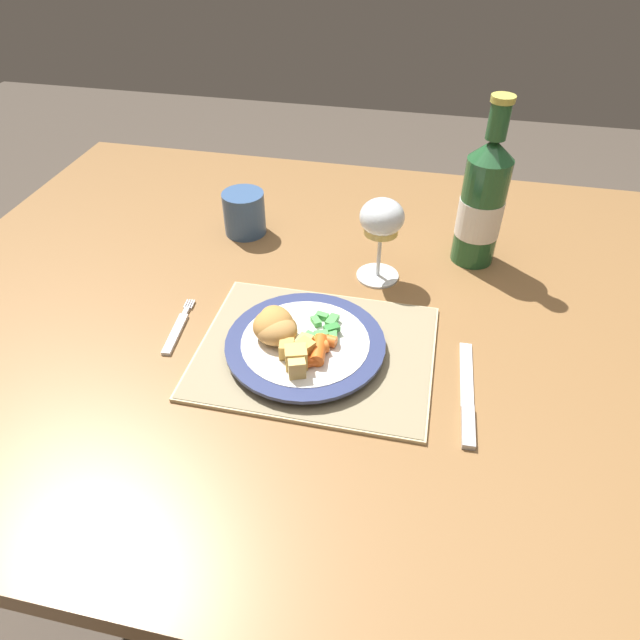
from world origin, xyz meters
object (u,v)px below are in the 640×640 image
Objects in this scene: fork at (177,330)px; drinking_cup at (244,212)px; bottle at (482,203)px; dinner_plate at (305,345)px; dining_table at (308,336)px; table_knife at (467,401)px; wine_glass at (382,222)px.

drinking_cup reaches higher than fork.
drinking_cup is at bearing 179.77° from bottle.
drinking_cup is at bearing 121.73° from dinner_plate.
dining_table is 0.38m from bottle.
table_knife is at bearing -32.75° from dining_table.
table_knife is (0.27, -0.17, 0.08)m from dining_table.
table_knife reaches higher than dining_table.
table_knife is at bearing -11.37° from dinner_plate.
wine_glass is (0.11, 0.10, 0.19)m from dining_table.
fork is at bearing 172.93° from table_knife.
wine_glass is 0.19m from bottle.
dinner_plate is 1.18× the size of table_knife.
fork is at bearing -145.58° from bottle.
drinking_cup is (-0.44, 0.37, 0.04)m from table_knife.
wine_glass is at bearing 42.90° from dining_table.
dinner_plate reaches higher than fork.
dinner_plate reaches higher than table_knife.
wine_glass is 0.30m from drinking_cup.
dinner_plate is 0.38m from drinking_cup.
bottle is (0.45, 0.31, 0.11)m from fork.
table_knife is (0.45, -0.06, 0.00)m from fork.
drinking_cup is (-0.28, 0.10, -0.07)m from wine_glass.
bottle reaches higher than wine_glass.
bottle is (0.24, 0.32, 0.10)m from dinner_plate.
dinner_plate is 0.21m from fork.
wine_glass is (0.29, 0.21, 0.11)m from fork.
table_knife is 1.34× the size of wine_glass.
wine_glass reaches higher than table_knife.
bottle is at bearing 89.87° from table_knife.
dinner_plate is (0.03, -0.12, 0.09)m from dining_table.
bottle is 3.54× the size of drinking_cup.
drinking_cup is (-0.44, 0.00, -0.07)m from bottle.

